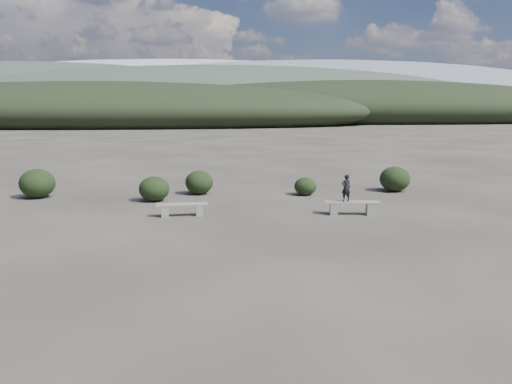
{
  "coord_description": "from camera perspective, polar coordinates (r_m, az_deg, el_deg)",
  "views": [
    {
      "loc": [
        -1.75,
        -12.1,
        3.78
      ],
      "look_at": [
        -0.54,
        3.5,
        1.1
      ],
      "focal_mm": 35.0,
      "sensor_mm": 36.0,
      "label": 1
    }
  ],
  "objects": [
    {
      "name": "ground",
      "position": [
        12.8,
        3.67,
        -7.48
      ],
      "size": [
        1200.0,
        1200.0,
        0.0
      ],
      "primitive_type": "plane",
      "color": "#2F2B25",
      "rests_on": "ground"
    },
    {
      "name": "seated_person",
      "position": [
        17.81,
        10.25,
        0.46
      ],
      "size": [
        0.39,
        0.31,
        0.96
      ],
      "primitive_type": "imported",
      "rotation": [
        0.0,
        0.0,
        3.38
      ],
      "color": "black",
      "rests_on": "bench_right"
    },
    {
      "name": "mountain_ridges",
      "position": [
        351.28,
        -5.44,
        10.84
      ],
      "size": [
        500.0,
        400.0,
        56.0
      ],
      "color": "black",
      "rests_on": "ground"
    },
    {
      "name": "shrub_e",
      "position": [
        23.36,
        15.59,
        1.45
      ],
      "size": [
        1.36,
        1.36,
        1.13
      ],
      "primitive_type": "ellipsoid",
      "color": "black",
      "rests_on": "ground"
    },
    {
      "name": "bench_right",
      "position": [
        17.96,
        10.91,
        -1.66
      ],
      "size": [
        1.96,
        0.63,
        0.48
      ],
      "rotation": [
        0.0,
        0.0,
        -0.12
      ],
      "color": "slate",
      "rests_on": "ground"
    },
    {
      "name": "shrub_b",
      "position": [
        21.91,
        -6.51,
        1.1
      ],
      "size": [
        1.21,
        1.21,
        1.04
      ],
      "primitive_type": "ellipsoid",
      "color": "black",
      "rests_on": "ground"
    },
    {
      "name": "shrub_f",
      "position": [
        22.8,
        -23.72,
        0.91
      ],
      "size": [
        1.45,
        1.45,
        1.22
      ],
      "primitive_type": "ellipsoid",
      "color": "black",
      "rests_on": "ground"
    },
    {
      "name": "shrub_c",
      "position": [
        21.64,
        5.66,
        0.65
      ],
      "size": [
        0.97,
        0.97,
        0.77
      ],
      "primitive_type": "ellipsoid",
      "color": "black",
      "rests_on": "ground"
    },
    {
      "name": "shrub_a",
      "position": [
        20.58,
        -11.56,
        0.36
      ],
      "size": [
        1.23,
        1.23,
        1.01
      ],
      "primitive_type": "ellipsoid",
      "color": "black",
      "rests_on": "ground"
    },
    {
      "name": "bench_left",
      "position": [
        17.6,
        -8.43,
        -1.89
      ],
      "size": [
        1.82,
        0.54,
        0.45
      ],
      "rotation": [
        0.0,
        0.0,
        0.09
      ],
      "color": "slate",
      "rests_on": "ground"
    }
  ]
}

